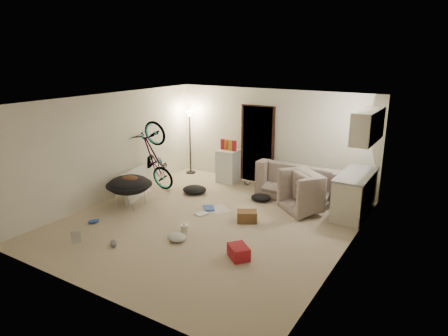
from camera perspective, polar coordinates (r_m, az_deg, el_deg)
The scene contains 38 objects.
floor at distance 8.35m, azimuth -2.18°, elevation -7.78°, with size 5.50×6.00×0.02m, color #C0AE94.
ceiling at distance 7.68m, azimuth -2.38°, elevation 9.67°, with size 5.50×6.00×0.02m, color white.
wall_back at distance 10.48m, azimuth 6.94°, elevation 4.35°, with size 5.50×0.02×2.50m, color silver.
wall_front at distance 5.81m, azimuth -19.15°, elevation -6.28°, with size 5.50×0.02×2.50m, color silver.
wall_left at distance 9.69m, azimuth -15.99°, elevation 2.86°, with size 0.02×6.00×2.50m, color silver.
wall_right at distance 6.84m, azimuth 17.33°, elevation -2.72°, with size 0.02×6.00×2.50m, color silver.
doorway at distance 10.66m, azimuth 4.86°, elevation 3.35°, with size 0.85×0.10×2.04m, color black.
door_trim at distance 10.64m, azimuth 4.79°, elevation 3.32°, with size 0.97×0.04×2.10m, color black.
floor_lamp at distance 11.37m, azimuth -4.91°, elevation 5.63°, with size 0.28×0.28×1.81m.
kitchen_counter at distance 9.02m, azimuth 18.15°, elevation -3.68°, with size 0.60×1.50×0.88m, color beige.
counter_top at distance 8.88m, azimuth 18.41°, elevation -0.88°, with size 0.64×1.54×0.04m, color gray.
kitchen_uppers at distance 8.62m, azimuth 19.86°, elevation 5.68°, with size 0.38×1.40×0.65m, color beige.
sofa at distance 9.83m, azimuth 11.10°, elevation -2.33°, with size 2.13×0.83×0.62m, color #3E453D.
armchair at distance 9.07m, azimuth 12.70°, elevation -3.87°, with size 1.01×0.89×0.66m, color #3E453D.
bicycle at distance 10.25m, azimuth -9.82°, elevation -0.47°, with size 0.64×1.83×0.96m, color black.
book_asset at distance 8.00m, azimuth -20.94°, elevation -9.90°, with size 0.17×0.24×0.02m, color maroon.
mini_fridge at distance 10.76m, azimuth 0.59°, elevation 0.32°, with size 0.51×0.51×0.87m, color white.
snack_box_0 at distance 10.71m, azimuth -0.18°, elevation 3.35°, with size 0.10×0.07×0.30m, color maroon.
snack_box_1 at distance 10.65m, azimuth 0.37°, elevation 3.28°, with size 0.10×0.07×0.30m, color #CC5519.
snack_box_2 at distance 10.59m, azimuth 0.92°, elevation 3.20°, with size 0.10×0.07×0.30m, color gold.
snack_box_3 at distance 10.53m, azimuth 1.49°, elevation 3.12°, with size 0.10×0.07×0.30m, color maroon.
saucer_chair at distance 9.23m, azimuth -13.34°, elevation -2.89°, with size 1.02×1.02×0.73m.
hoodie at distance 9.11m, azimuth -13.33°, elevation -1.77°, with size 0.48×0.40×0.22m, color #4B2919.
sofa_drape at distance 10.11m, azimuth 6.14°, elevation -0.22°, with size 0.56×0.46×0.28m, color black.
tv_box at distance 9.80m, azimuth -12.53°, elevation -2.22°, with size 0.13×1.07×0.70m, color silver.
drink_case_a at distance 8.33m, azimuth 3.30°, elevation -6.91°, with size 0.40×0.29×0.23m, color brown.
drink_case_b at distance 6.94m, azimuth 2.10°, elevation -11.90°, with size 0.39×0.29×0.23m, color maroon.
juicer at distance 7.91m, azimuth -5.69°, elevation -8.50°, with size 0.15×0.15×0.21m.
newspaper at distance 8.98m, azimuth -0.69°, elevation -5.91°, with size 0.40×0.52×0.01m, color beige.
book_blue at distance 9.01m, azimuth -2.22°, elevation -5.74°, with size 0.24×0.33×0.03m, color #3255B4.
book_white at distance 8.72m, azimuth -3.20°, elevation -6.54°, with size 0.21×0.27×0.03m, color silver.
shoe_1 at distance 10.60m, azimuth 3.26°, elevation -2.11°, with size 0.29×0.12×0.11m, color slate.
shoe_2 at distance 8.68m, azimuth -18.12°, elevation -7.26°, with size 0.24×0.10×0.09m, color #3255B4.
shoe_3 at distance 7.64m, azimuth -15.48°, elevation -10.32°, with size 0.26×0.10×0.09m, color slate.
shoe_4 at distance 7.11m, azimuth 1.49°, elevation -11.72°, with size 0.29×0.12×0.11m, color white.
clothes_lump_a at distance 9.97m, azimuth -4.23°, elevation -3.09°, with size 0.60×0.51×0.19m, color black.
clothes_lump_b at distance 9.51m, azimuth 5.32°, elevation -4.22°, with size 0.49×0.42×0.15m, color black.
clothes_lump_c at distance 7.62m, azimuth -6.75°, elevation -9.77°, with size 0.38×0.33×0.12m, color silver.
Camera 1 is at (4.26, -6.32, 3.38)m, focal length 32.00 mm.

